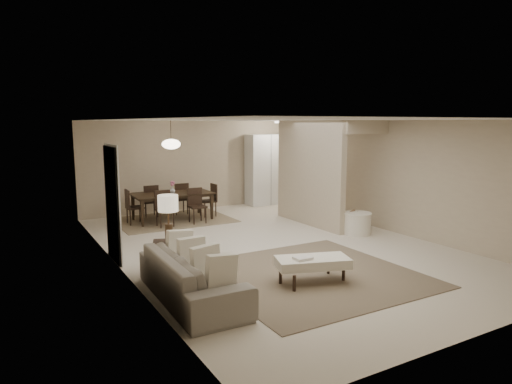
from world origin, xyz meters
TOP-DOWN VIEW (x-y plane):
  - floor at (0.00, 0.00)m, footprint 9.00×9.00m
  - ceiling at (0.00, 0.00)m, footprint 9.00×9.00m
  - back_wall at (0.00, 4.50)m, footprint 6.00×0.00m
  - left_wall at (-3.00, 0.00)m, footprint 0.00×9.00m
  - right_wall at (3.00, 0.00)m, footprint 0.00×9.00m
  - partition at (1.80, 1.25)m, footprint 0.15×2.50m
  - doorway at (-2.97, 0.60)m, footprint 0.04×0.90m
  - pantry_cabinet at (2.35, 4.15)m, footprint 1.20×0.55m
  - flush_light at (2.30, 3.20)m, footprint 0.44×0.44m
  - living_rug at (-0.39, -1.81)m, footprint 3.20×3.20m
  - sofa at (-2.45, -1.81)m, footprint 2.28×0.93m
  - ottoman_bench at (-0.59, -2.11)m, footprint 1.22×0.83m
  - side_table at (-2.40, -0.73)m, footprint 0.66×0.66m
  - table_lamp at (-2.40, -0.73)m, footprint 0.32×0.32m
  - round_pouf at (2.14, -0.10)m, footprint 0.62×0.62m
  - wicker_basket at (2.10, 0.00)m, footprint 0.44×0.44m
  - dining_rug at (-0.89, 3.34)m, footprint 2.80×2.10m
  - dining_table at (-0.89, 3.34)m, footprint 1.99×1.13m
  - dining_chairs at (-0.89, 3.34)m, footprint 2.30×1.68m
  - vase at (-0.89, 3.34)m, footprint 0.15×0.15m
  - yellow_mat at (2.70, 1.93)m, footprint 0.91×0.58m
  - pendant_light at (-0.89, 3.34)m, footprint 0.46×0.46m

SIDE VIEW (x-z plane):
  - floor at x=0.00m, z-range 0.00..0.00m
  - living_rug at x=-0.39m, z-range 0.00..0.01m
  - dining_rug at x=-0.89m, z-range 0.00..0.01m
  - yellow_mat at x=2.70m, z-range 0.00..0.01m
  - wicker_basket at x=2.10m, z-range 0.00..0.31m
  - round_pouf at x=2.14m, z-range 0.00..0.48m
  - side_table at x=-2.40m, z-range 0.00..0.56m
  - ottoman_bench at x=-0.59m, z-range 0.12..0.52m
  - sofa at x=-2.45m, z-range 0.00..0.66m
  - dining_table at x=-0.89m, z-range 0.00..0.69m
  - dining_chairs at x=-0.89m, z-range 0.00..0.86m
  - vase at x=-0.89m, z-range 0.69..0.84m
  - doorway at x=-2.97m, z-range 0.00..2.04m
  - pantry_cabinet at x=2.35m, z-range 0.00..2.10m
  - table_lamp at x=-2.40m, z-range 0.75..1.51m
  - back_wall at x=0.00m, z-range -1.75..4.25m
  - left_wall at x=-3.00m, z-range -3.25..5.75m
  - right_wall at x=3.00m, z-range -3.25..5.75m
  - partition at x=1.80m, z-range 0.00..2.50m
  - pendant_light at x=-0.89m, z-range 1.57..2.27m
  - flush_light at x=2.30m, z-range 2.44..2.48m
  - ceiling at x=0.00m, z-range 2.50..2.50m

